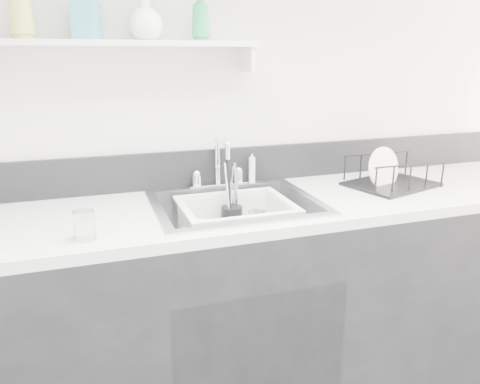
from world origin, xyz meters
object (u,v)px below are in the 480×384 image
object	(u,v)px
counter_run	(236,308)
wash_tub	(236,223)
sink	(236,225)
dish_rack	(392,171)

from	to	relation	value
counter_run	wash_tub	size ratio (longest dim) A/B	7.37
sink	dish_rack	size ratio (longest dim) A/B	1.73
counter_run	sink	world-z (taller)	sink
wash_tub	dish_rack	distance (m)	0.75
dish_rack	wash_tub	bearing A→B (deg)	165.31
sink	dish_rack	bearing A→B (deg)	2.01
wash_tub	dish_rack	world-z (taller)	dish_rack
counter_run	dish_rack	xyz separation A→B (m)	(0.73, 0.03, 0.52)
counter_run	sink	xyz separation A→B (m)	(0.00, 0.00, 0.37)
wash_tub	sink	bearing A→B (deg)	-105.83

